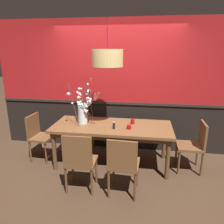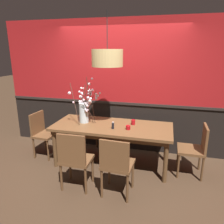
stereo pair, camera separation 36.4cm
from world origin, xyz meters
The scene contains 13 objects.
ground_plane centered at (0.00, 0.00, 0.00)m, with size 24.00×24.00×0.00m, color #422D1E.
back_wall centered at (0.00, 0.76, 1.31)m, with size 5.03×0.14×2.64m.
dining_table centered at (0.00, 0.00, 0.67)m, with size 2.10×0.89×0.75m.
chair_head_east_end centered at (1.43, 0.00, 0.50)m, with size 0.43×0.43×0.88m.
chair_far_side_left centered at (-0.33, 0.86, 0.52)m, with size 0.48×0.45×0.93m.
chair_head_west_end centered at (-1.41, -0.01, 0.50)m, with size 0.41×0.45×0.88m.
chair_near_side_left centered at (-0.34, -0.87, 0.52)m, with size 0.45×0.40×0.92m.
chair_near_side_right centered at (0.29, -0.87, 0.52)m, with size 0.45×0.43×0.91m.
vase_with_blossoms centered at (-0.53, 0.05, 1.00)m, with size 0.57×0.56×0.85m.
candle_holder_nearer_center centered at (0.31, -0.13, 0.79)m, with size 0.08×0.08×0.07m.
candle_holder_nearer_edge centered at (0.36, 0.14, 0.80)m, with size 0.08×0.08×0.09m.
condiment_bottle centered at (0.06, -0.16, 0.81)m, with size 0.04×0.04×0.12m.
pendant_lamp centered at (-0.07, -0.04, 1.92)m, with size 0.51×0.51×0.85m.
Camera 2 is at (0.91, -3.48, 2.04)m, focal length 34.42 mm.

